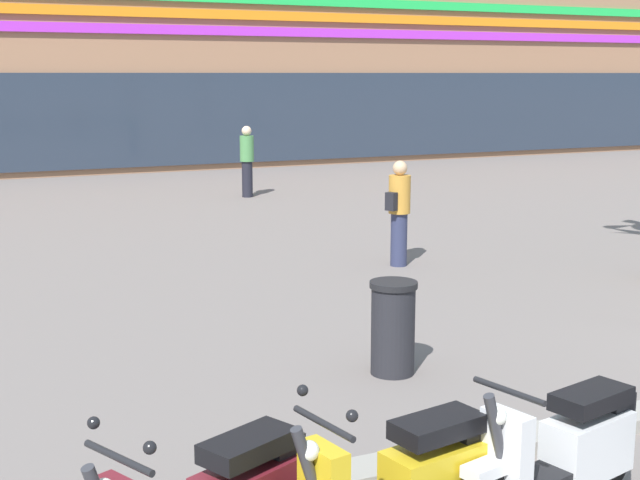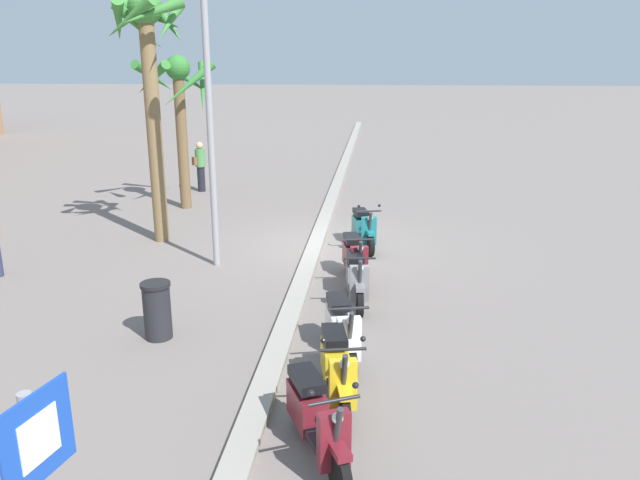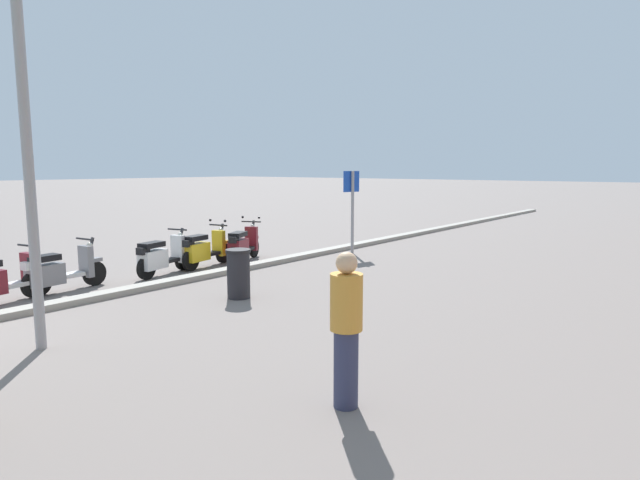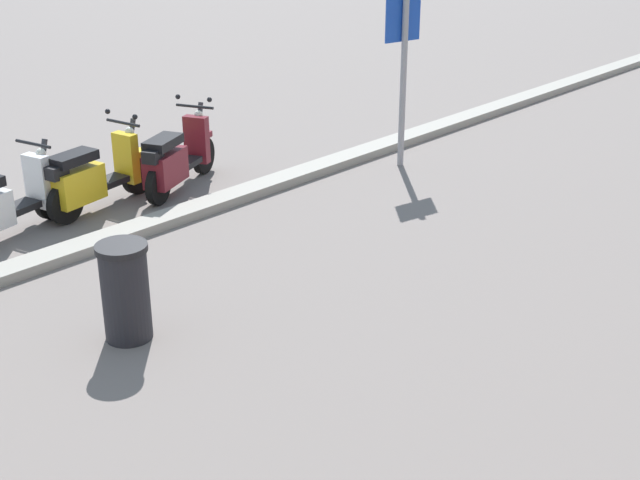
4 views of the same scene
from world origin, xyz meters
TOP-DOWN VIEW (x-y plane):
  - ground_plane at (0.00, 0.00)m, footprint 200.00×200.00m
  - curb_strip at (0.00, 0.42)m, footprint 60.00×0.36m
  - scooter_maroon_mid_front at (-8.15, -0.41)m, footprint 1.71×0.92m
  - scooter_yellow_second_in_line at (-6.98, -0.57)m, footprint 1.77×0.66m
  - scooter_white_mid_centre at (-5.71, -0.56)m, footprint 1.76×0.72m
  - scooter_grey_far_back at (-3.40, -0.69)m, footprint 1.82×0.59m
  - scooter_maroon_mid_rear at (-2.26, -0.60)m, footprint 1.78×0.68m
  - scooter_teal_lead_nearest at (0.07, -0.72)m, footprint 1.75×0.72m
  - palm_tree_near_sign at (0.11, 4.29)m, footprint 2.03×1.98m
  - palm_tree_mid_walkway at (3.63, 4.80)m, footprint 2.47×2.52m
  - pedestrian_by_palm_tree at (6.08, 5.00)m, footprint 0.43×0.42m
  - litter_bin at (-5.36, 2.44)m, footprint 0.48×0.48m
  - street_lamp at (-1.63, 2.45)m, footprint 0.36×0.36m

SIDE VIEW (x-z plane):
  - ground_plane at x=0.00m, z-range 0.00..0.00m
  - curb_strip at x=0.00m, z-range 0.00..0.12m
  - scooter_grey_far_back at x=-3.40m, z-range -0.08..0.96m
  - scooter_white_mid_centre at x=-5.71m, z-range -0.08..0.97m
  - scooter_maroon_mid_front at x=-8.15m, z-range -0.13..1.04m
  - scooter_teal_lead_nearest at x=0.07m, z-range -0.13..1.04m
  - scooter_maroon_mid_rear at x=-2.26m, z-range -0.07..0.98m
  - scooter_yellow_second_in_line at x=-6.98m, z-range -0.13..1.04m
  - litter_bin at x=-5.36m, z-range 0.01..0.96m
  - pedestrian_by_palm_tree at x=6.08m, z-range 0.05..1.75m
  - palm_tree_mid_walkway at x=3.63m, z-range 1.11..5.61m
  - street_lamp at x=-1.63m, z-range 0.71..6.81m
  - palm_tree_near_sign at x=0.11m, z-range 1.47..7.34m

